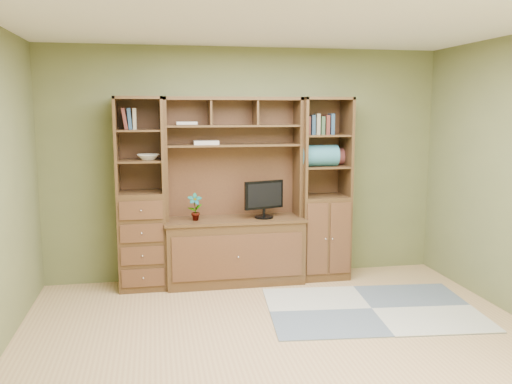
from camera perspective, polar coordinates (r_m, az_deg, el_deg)
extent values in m
cube|color=tan|center=(4.59, 3.32, -15.98)|extent=(4.60, 4.10, 0.04)
cube|color=white|center=(4.23, 3.65, 17.97)|extent=(4.60, 4.10, 0.04)
cube|color=#666B40|center=(6.16, -1.07, 2.95)|extent=(4.50, 0.04, 2.60)
cube|color=#666B40|center=(2.37, 15.44, -6.69)|extent=(4.50, 0.04, 2.60)
cube|color=#462E18|center=(5.91, -2.28, 0.01)|extent=(1.54, 0.53, 2.05)
cube|color=#462E18|center=(5.89, -12.01, -0.20)|extent=(0.50, 0.45, 2.05)
cube|color=#462E18|center=(6.18, 7.10, 0.33)|extent=(0.55, 0.45, 2.05)
cube|color=gray|center=(5.47, 12.08, -11.93)|extent=(2.11, 1.51, 0.01)
cube|color=black|center=(5.94, 0.85, -0.05)|extent=(0.51, 0.33, 0.57)
imported|color=#964432|center=(5.86, -6.45, -1.58)|extent=(0.16, 0.11, 0.30)
cube|color=beige|center=(5.91, -5.30, 5.21)|extent=(0.27, 0.20, 0.04)
imported|color=white|center=(5.84, -11.27, 3.64)|extent=(0.24, 0.24, 0.06)
cube|color=#306F7F|center=(6.07, 6.66, 3.83)|extent=(0.41, 0.24, 0.24)
cube|color=brown|center=(6.25, 7.84, 3.74)|extent=(0.34, 0.19, 0.19)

